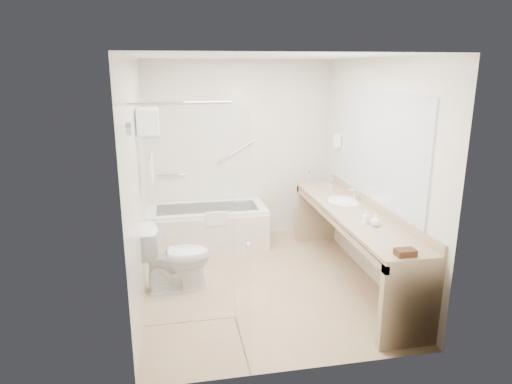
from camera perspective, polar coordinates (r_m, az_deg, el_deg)
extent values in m
plane|color=tan|center=(5.36, 0.61, -11.21)|extent=(3.20, 3.20, 0.00)
cube|color=silver|center=(4.79, 0.70, 16.58)|extent=(2.60, 3.20, 0.10)
cube|color=beige|center=(6.47, -2.15, 5.15)|extent=(2.60, 0.10, 2.50)
cube|color=beige|center=(3.44, 5.91, -4.26)|extent=(2.60, 0.10, 2.50)
cube|color=beige|center=(4.85, -14.59, 1.16)|extent=(0.10, 3.20, 2.50)
cube|color=beige|center=(5.33, 14.49, 2.44)|extent=(0.10, 3.20, 2.50)
cube|color=white|center=(6.33, -6.07, -4.30)|extent=(1.60, 0.70, 0.55)
cube|color=silver|center=(6.00, -5.77, -5.67)|extent=(1.60, 0.02, 0.50)
cube|color=silver|center=(5.94, -4.88, -3.33)|extent=(0.28, 0.06, 0.18)
cylinder|color=silver|center=(6.42, -10.48, 2.09)|extent=(0.40, 0.03, 0.03)
cylinder|color=silver|center=(6.43, -2.54, 5.07)|extent=(0.53, 0.03, 0.33)
cube|color=silver|center=(4.22, -8.86, -3.46)|extent=(0.90, 0.01, 2.10)
cube|color=silver|center=(3.84, -1.85, -5.24)|extent=(0.02, 0.90, 2.10)
cylinder|color=silver|center=(4.01, -9.49, 10.88)|extent=(0.90, 0.02, 0.02)
sphere|color=silver|center=(3.72, -1.03, -6.74)|extent=(0.05, 0.05, 0.05)
cylinder|color=silver|center=(3.59, -15.63, 7.61)|extent=(0.04, 0.10, 0.10)
cube|color=silver|center=(5.10, -13.23, 7.09)|extent=(0.24, 0.55, 0.02)
cylinder|color=silver|center=(5.14, -13.08, 4.67)|extent=(0.02, 0.55, 0.02)
cube|color=silver|center=(5.17, -12.98, 2.93)|extent=(0.03, 0.42, 0.32)
cube|color=silver|center=(5.09, -13.27, 7.72)|extent=(0.22, 0.40, 0.08)
cube|color=silver|center=(5.08, -13.33, 8.68)|extent=(0.22, 0.40, 0.08)
cube|color=silver|center=(5.08, -13.39, 9.64)|extent=(0.22, 0.40, 0.08)
cube|color=tan|center=(5.20, 12.12, -2.60)|extent=(0.55, 2.70, 0.05)
cube|color=tan|center=(5.28, 14.77, -1.63)|extent=(0.03, 2.70, 0.10)
cube|color=tan|center=(5.13, 9.45, -3.37)|extent=(0.04, 2.70, 0.08)
cube|color=tan|center=(4.29, 18.65, -13.32)|extent=(0.55, 0.08, 0.80)
cube|color=tan|center=(6.50, 7.50, -2.67)|extent=(0.55, 0.08, 0.80)
ellipsoid|color=white|center=(5.57, 10.83, -1.38)|extent=(0.40, 0.52, 0.14)
cylinder|color=silver|center=(5.59, 12.27, -0.22)|extent=(0.03, 0.03, 0.14)
cube|color=silver|center=(5.14, 15.31, 5.32)|extent=(0.02, 2.00, 1.20)
cube|color=white|center=(6.23, 10.14, 6.38)|extent=(0.08, 0.10, 0.18)
imported|color=white|center=(5.16, -9.99, -8.01)|extent=(0.79, 0.47, 0.75)
cube|color=#462C19|center=(4.11, 18.17, -7.18)|extent=(0.17, 0.11, 0.06)
imported|color=white|center=(4.81, 13.57, -3.48)|extent=(0.09, 0.14, 0.06)
imported|color=white|center=(4.74, 14.72, -3.59)|extent=(0.12, 0.14, 0.10)
cylinder|color=silver|center=(6.21, 6.67, 1.61)|extent=(0.06, 0.06, 0.16)
cylinder|color=blue|center=(6.19, 6.69, 2.45)|extent=(0.03, 0.03, 0.02)
cylinder|color=silver|center=(5.78, 9.33, 0.40)|extent=(0.05, 0.05, 0.15)
cylinder|color=blue|center=(5.76, 9.37, 1.23)|extent=(0.03, 0.03, 0.02)
cylinder|color=silver|center=(5.97, 9.37, 1.05)|extent=(0.06, 0.06, 0.18)
cylinder|color=blue|center=(5.95, 9.41, 2.03)|extent=(0.03, 0.03, 0.03)
cylinder|color=silver|center=(5.52, 8.49, -0.64)|extent=(0.08, 0.08, 0.08)
cylinder|color=silver|center=(5.33, 9.69, -1.22)|extent=(0.07, 0.07, 0.09)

